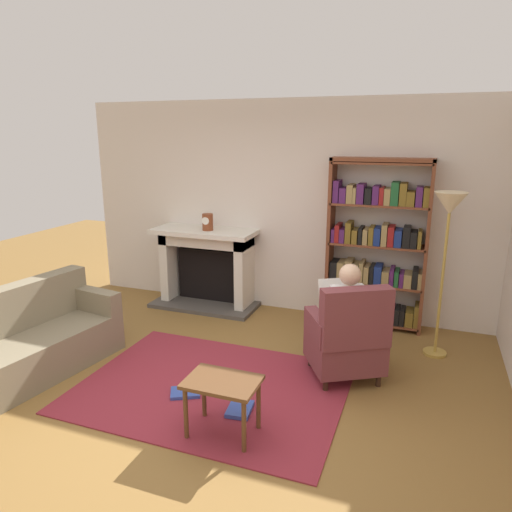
{
  "coord_description": "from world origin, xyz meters",
  "views": [
    {
      "loc": [
        1.74,
        -3.2,
        2.28
      ],
      "look_at": [
        0.1,
        1.2,
        1.05
      ],
      "focal_mm": 32.91,
      "sensor_mm": 36.0,
      "label": 1
    }
  ],
  "objects_px": {
    "bookshelf": "(377,248)",
    "sofa_floral": "(29,342)",
    "armchair_reading": "(347,338)",
    "side_table": "(222,389)",
    "mantel_clock": "(208,222)",
    "floor_lamp": "(449,219)",
    "fireplace": "(208,264)",
    "seated_reader": "(344,314)"
  },
  "relations": [
    {
      "from": "sofa_floral",
      "to": "side_table",
      "type": "relative_size",
      "value": 3.19
    },
    {
      "from": "bookshelf",
      "to": "side_table",
      "type": "height_order",
      "value": "bookshelf"
    },
    {
      "from": "bookshelf",
      "to": "floor_lamp",
      "type": "distance_m",
      "value": 1.05
    },
    {
      "from": "floor_lamp",
      "to": "fireplace",
      "type": "bearing_deg",
      "value": 169.48
    },
    {
      "from": "fireplace",
      "to": "seated_reader",
      "type": "bearing_deg",
      "value": -32.13
    },
    {
      "from": "fireplace",
      "to": "seated_reader",
      "type": "xyz_separation_m",
      "value": [
        2.08,
        -1.31,
        0.06
      ]
    },
    {
      "from": "side_table",
      "to": "sofa_floral",
      "type": "bearing_deg",
      "value": 173.7
    },
    {
      "from": "bookshelf",
      "to": "sofa_floral",
      "type": "distance_m",
      "value": 3.88
    },
    {
      "from": "sofa_floral",
      "to": "floor_lamp",
      "type": "height_order",
      "value": "floor_lamp"
    },
    {
      "from": "mantel_clock",
      "to": "bookshelf",
      "type": "xyz_separation_m",
      "value": [
        2.14,
        0.13,
        -0.19
      ]
    },
    {
      "from": "bookshelf",
      "to": "armchair_reading",
      "type": "distance_m",
      "value": 1.54
    },
    {
      "from": "seated_reader",
      "to": "sofa_floral",
      "type": "distance_m",
      "value": 3.06
    },
    {
      "from": "sofa_floral",
      "to": "bookshelf",
      "type": "bearing_deg",
      "value": -43.28
    },
    {
      "from": "fireplace",
      "to": "bookshelf",
      "type": "relative_size",
      "value": 0.7
    },
    {
      "from": "mantel_clock",
      "to": "sofa_floral",
      "type": "height_order",
      "value": "mantel_clock"
    },
    {
      "from": "armchair_reading",
      "to": "seated_reader",
      "type": "distance_m",
      "value": 0.23
    },
    {
      "from": "fireplace",
      "to": "floor_lamp",
      "type": "distance_m",
      "value": 3.12
    },
    {
      "from": "side_table",
      "to": "floor_lamp",
      "type": "bearing_deg",
      "value": 52.78
    },
    {
      "from": "fireplace",
      "to": "sofa_floral",
      "type": "bearing_deg",
      "value": -108.36
    },
    {
      "from": "fireplace",
      "to": "side_table",
      "type": "height_order",
      "value": "fireplace"
    },
    {
      "from": "mantel_clock",
      "to": "sofa_floral",
      "type": "relative_size",
      "value": 0.12
    },
    {
      "from": "floor_lamp",
      "to": "sofa_floral",
      "type": "bearing_deg",
      "value": -154.15
    },
    {
      "from": "armchair_reading",
      "to": "side_table",
      "type": "distance_m",
      "value": 1.4
    },
    {
      "from": "mantel_clock",
      "to": "side_table",
      "type": "height_order",
      "value": "mantel_clock"
    },
    {
      "from": "seated_reader",
      "to": "floor_lamp",
      "type": "height_order",
      "value": "floor_lamp"
    },
    {
      "from": "armchair_reading",
      "to": "seated_reader",
      "type": "bearing_deg",
      "value": -90.0
    },
    {
      "from": "floor_lamp",
      "to": "armchair_reading",
      "type": "bearing_deg",
      "value": -132.91
    },
    {
      "from": "fireplace",
      "to": "mantel_clock",
      "type": "xyz_separation_m",
      "value": [
        0.07,
        -0.1,
        0.6
      ]
    },
    {
      "from": "sofa_floral",
      "to": "side_table",
      "type": "xyz_separation_m",
      "value": [
        2.17,
        -0.24,
        0.07
      ]
    },
    {
      "from": "armchair_reading",
      "to": "fireplace",
      "type": "bearing_deg",
      "value": -63.68
    },
    {
      "from": "fireplace",
      "to": "armchair_reading",
      "type": "height_order",
      "value": "fireplace"
    },
    {
      "from": "seated_reader",
      "to": "mantel_clock",
      "type": "bearing_deg",
      "value": -61.28
    },
    {
      "from": "mantel_clock",
      "to": "sofa_floral",
      "type": "distance_m",
      "value": 2.55
    },
    {
      "from": "fireplace",
      "to": "mantel_clock",
      "type": "height_order",
      "value": "mantel_clock"
    },
    {
      "from": "fireplace",
      "to": "floor_lamp",
      "type": "bearing_deg",
      "value": -10.52
    },
    {
      "from": "armchair_reading",
      "to": "floor_lamp",
      "type": "bearing_deg",
      "value": -163.24
    },
    {
      "from": "seated_reader",
      "to": "side_table",
      "type": "height_order",
      "value": "seated_reader"
    },
    {
      "from": "fireplace",
      "to": "bookshelf",
      "type": "bearing_deg",
      "value": 0.9
    },
    {
      "from": "bookshelf",
      "to": "armchair_reading",
      "type": "height_order",
      "value": "bookshelf"
    },
    {
      "from": "bookshelf",
      "to": "sofa_floral",
      "type": "bearing_deg",
      "value": -141.44
    },
    {
      "from": "mantel_clock",
      "to": "floor_lamp",
      "type": "bearing_deg",
      "value": -8.82
    },
    {
      "from": "mantel_clock",
      "to": "fireplace",
      "type": "bearing_deg",
      "value": 124.3
    }
  ]
}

